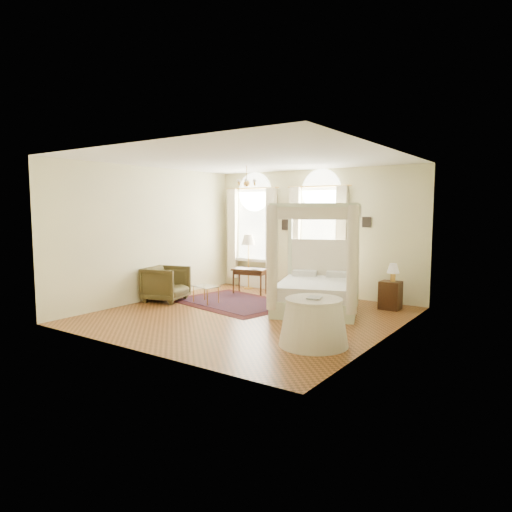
{
  "coord_description": "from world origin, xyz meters",
  "views": [
    {
      "loc": [
        5.61,
        -7.78,
        2.29
      ],
      "look_at": [
        -0.07,
        0.4,
        1.24
      ],
      "focal_mm": 32.0,
      "sensor_mm": 36.0,
      "label": 1
    }
  ],
  "objects": [
    {
      "name": "armchair",
      "position": [
        -2.56,
        0.09,
        0.43
      ],
      "size": [
        1.16,
        1.14,
        0.86
      ],
      "primitive_type": "imported",
      "rotation": [
        0.0,
        0.0,
        1.84
      ],
      "color": "#41371B",
      "rests_on": "ground"
    },
    {
      "name": "canopy_bed",
      "position": [
        1.0,
        1.25,
        0.54
      ],
      "size": [
        2.42,
        2.66,
        2.39
      ],
      "color": "beige",
      "rests_on": "ground"
    },
    {
      "name": "side_table",
      "position": [
        2.15,
        -1.11,
        0.39
      ],
      "size": [
        1.17,
        1.17,
        0.8
      ],
      "color": "white",
      "rests_on": "ground"
    },
    {
      "name": "nightstand",
      "position": [
        2.3,
        2.34,
        0.32
      ],
      "size": [
        0.45,
        0.41,
        0.64
      ],
      "primitive_type": "cube",
      "rotation": [
        0.0,
        0.0,
        0.01
      ],
      "color": "#3B1D10",
      "rests_on": "ground"
    },
    {
      "name": "writing_desk",
      "position": [
        -1.42,
        2.05,
        0.58
      ],
      "size": [
        0.98,
        0.64,
        0.68
      ],
      "color": "#3B1D10",
      "rests_on": "ground"
    },
    {
      "name": "nightstand_lamp",
      "position": [
        2.33,
        2.38,
        0.91
      ],
      "size": [
        0.28,
        0.28,
        0.41
      ],
      "color": "gold",
      "rests_on": "nightstand"
    },
    {
      "name": "chandelier",
      "position": [
        -0.9,
        1.2,
        2.91
      ],
      "size": [
        0.51,
        0.45,
        0.5
      ],
      "color": "gold",
      "rests_on": "room_walls"
    },
    {
      "name": "laptop",
      "position": [
        -1.21,
        2.05,
        0.69
      ],
      "size": [
        0.36,
        0.27,
        0.03
      ],
      "primitive_type": "imported",
      "rotation": [
        0.0,
        0.0,
        2.91
      ],
      "color": "black",
      "rests_on": "writing_desk"
    },
    {
      "name": "ground",
      "position": [
        0.0,
        0.0,
        0.0
      ],
      "size": [
        6.0,
        6.0,
        0.0
      ],
      "primitive_type": "plane",
      "color": "#97592B",
      "rests_on": "ground"
    },
    {
      "name": "window_right",
      "position": [
        0.2,
        2.87,
        1.49
      ],
      "size": [
        1.62,
        0.27,
        3.29
      ],
      "color": "white",
      "rests_on": "room_walls"
    },
    {
      "name": "oriental_rug",
      "position": [
        -1.05,
        0.91,
        0.01
      ],
      "size": [
        3.29,
        2.65,
        0.01
      ],
      "color": "#420F10",
      "rests_on": "ground"
    },
    {
      "name": "window_left",
      "position": [
        -1.9,
        2.87,
        1.49
      ],
      "size": [
        1.62,
        0.27,
        3.29
      ],
      "color": "white",
      "rests_on": "room_walls"
    },
    {
      "name": "wall_pictures",
      "position": [
        0.09,
        2.97,
        1.89
      ],
      "size": [
        2.54,
        0.03,
        0.39
      ],
      "color": "black",
      "rests_on": "room_walls"
    },
    {
      "name": "coffee_table",
      "position": [
        -1.59,
        0.46,
        0.38
      ],
      "size": [
        0.68,
        0.52,
        0.42
      ],
      "color": "silver",
      "rests_on": "ground"
    },
    {
      "name": "book",
      "position": [
        2.05,
        -1.14,
        0.81
      ],
      "size": [
        0.29,
        0.34,
        0.03
      ],
      "primitive_type": "imported",
      "rotation": [
        0.0,
        0.0,
        0.25
      ],
      "color": "black",
      "rests_on": "side_table"
    },
    {
      "name": "floor_lamp",
      "position": [
        -1.93,
        2.7,
        1.32
      ],
      "size": [
        0.4,
        0.4,
        1.55
      ],
      "color": "gold",
      "rests_on": "ground"
    },
    {
      "name": "stool",
      "position": [
        -0.32,
        2.7,
        0.35
      ],
      "size": [
        0.42,
        0.42,
        0.42
      ],
      "color": "#48391F",
      "rests_on": "ground"
    },
    {
      "name": "room_walls",
      "position": [
        0.0,
        0.0,
        1.98
      ],
      "size": [
        6.0,
        6.0,
        6.0
      ],
      "color": "beige",
      "rests_on": "ground"
    }
  ]
}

